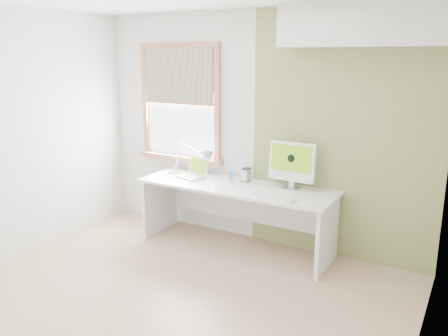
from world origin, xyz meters
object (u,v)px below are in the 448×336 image
Objects in this scene: desk_lamp at (201,159)px; external_drive at (246,175)px; laptop at (194,172)px; imac at (292,163)px; desk at (238,201)px.

external_drive is at bearing 2.75° from desk_lamp.
laptop is 0.76× the size of imac.
laptop is at bearing -168.33° from external_drive.
desk is 0.64m from laptop.
imac reaches higher than external_drive.
external_drive is 0.58m from imac.
external_drive is 0.29× the size of imac.
imac is at bearing 5.94° from laptop.
desk is at bearing -100.49° from external_drive.
imac is (1.13, 0.02, 0.09)m from desk_lamp.
external_drive is at bearing 79.51° from desk.
desk_lamp is 0.17m from laptop.
imac is (0.54, -0.01, 0.21)m from external_drive.
desk_lamp is (-0.56, 0.11, 0.39)m from desk.
desk_lamp is at bearing 73.53° from laptop.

